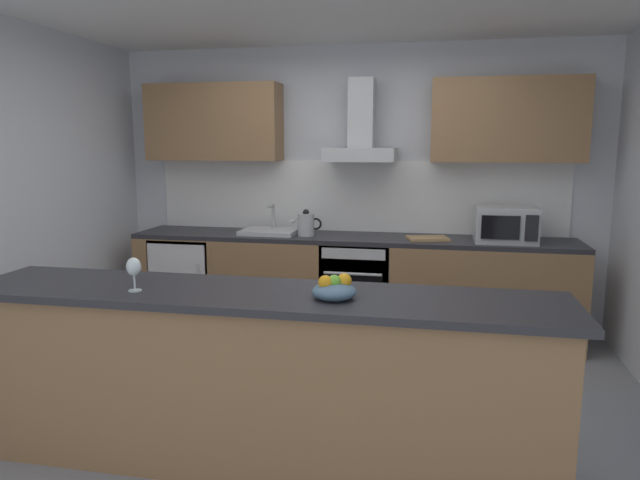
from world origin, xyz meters
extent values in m
cube|color=gray|center=(0.00, 0.00, -0.01)|extent=(5.48, 4.71, 0.02)
cube|color=silver|center=(0.00, 1.92, 1.30)|extent=(5.48, 0.12, 2.60)
cube|color=white|center=(0.00, 1.84, 1.23)|extent=(3.81, 0.02, 0.66)
cube|color=olive|center=(0.00, 1.54, 0.43)|extent=(3.94, 0.60, 0.86)
cube|color=#28282D|center=(0.00, 1.54, 0.88)|extent=(3.94, 0.60, 0.04)
cube|color=olive|center=(-0.15, -0.71, 0.46)|extent=(3.07, 0.52, 0.92)
cube|color=#28282D|center=(-0.15, -0.71, 0.94)|extent=(3.17, 0.64, 0.04)
cube|color=olive|center=(-1.31, 1.69, 1.91)|extent=(1.26, 0.32, 0.70)
cube|color=olive|center=(1.31, 1.69, 1.91)|extent=(1.26, 0.32, 0.70)
cube|color=slate|center=(0.08, 1.52, 0.46)|extent=(0.60, 0.56, 0.80)
cube|color=black|center=(0.08, 1.22, 0.40)|extent=(0.50, 0.02, 0.48)
cube|color=#B7BABC|center=(0.08, 1.22, 0.80)|extent=(0.54, 0.02, 0.09)
cylinder|color=#B7BABC|center=(0.08, 1.19, 0.64)|extent=(0.49, 0.02, 0.02)
cube|color=white|center=(-1.53, 1.52, 0.42)|extent=(0.58, 0.56, 0.85)
cube|color=silver|center=(-1.53, 1.23, 0.43)|extent=(0.55, 0.02, 0.80)
cylinder|color=#B7BABC|center=(-1.31, 1.21, 0.47)|extent=(0.02, 0.02, 0.38)
cube|color=#B7BABC|center=(1.32, 1.49, 1.05)|extent=(0.50, 0.36, 0.30)
cube|color=black|center=(1.26, 1.30, 1.05)|extent=(0.30, 0.02, 0.19)
cube|color=black|center=(1.50, 1.30, 1.05)|extent=(0.10, 0.01, 0.21)
cube|color=silver|center=(-0.74, 1.52, 0.92)|extent=(0.50, 0.40, 0.04)
cylinder|color=#B7BABC|center=(-0.74, 1.64, 1.03)|extent=(0.03, 0.03, 0.26)
cylinder|color=#B7BABC|center=(-0.74, 1.56, 1.15)|extent=(0.03, 0.16, 0.03)
cylinder|color=#B7BABC|center=(-0.39, 1.48, 1.00)|extent=(0.15, 0.15, 0.20)
sphere|color=black|center=(-0.39, 1.48, 1.11)|extent=(0.06, 0.06, 0.06)
cone|color=#B7BABC|center=(-0.49, 1.48, 1.04)|extent=(0.09, 0.04, 0.07)
torus|color=black|center=(-0.30, 1.48, 1.01)|extent=(0.11, 0.02, 0.11)
cube|color=#B7BABC|center=(0.08, 1.62, 1.62)|extent=(0.62, 0.45, 0.12)
cube|color=#B7BABC|center=(0.08, 1.67, 1.98)|extent=(0.22, 0.22, 0.60)
cylinder|color=silver|center=(-0.77, -0.83, 0.97)|extent=(0.07, 0.07, 0.01)
cylinder|color=silver|center=(-0.77, -0.83, 1.01)|extent=(0.01, 0.01, 0.09)
ellipsoid|color=silver|center=(-0.77, -0.83, 1.09)|extent=(0.08, 0.08, 0.10)
ellipsoid|color=slate|center=(0.27, -0.76, 1.00)|extent=(0.22, 0.22, 0.09)
sphere|color=orange|center=(0.23, -0.78, 1.05)|extent=(0.07, 0.07, 0.07)
sphere|color=orange|center=(0.31, -0.73, 1.05)|extent=(0.08, 0.08, 0.08)
sphere|color=#66B233|center=(0.27, -0.76, 1.05)|extent=(0.07, 0.07, 0.07)
cube|color=tan|center=(0.68, 1.49, 0.91)|extent=(0.39, 0.30, 0.02)
camera|label=1|loc=(0.74, -3.46, 1.72)|focal=32.14mm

